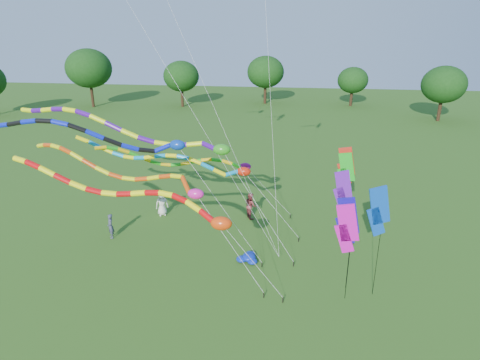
# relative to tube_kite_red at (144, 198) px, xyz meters

# --- Properties ---
(ground) EXTENTS (160.00, 160.00, 0.00)m
(ground) POSITION_rel_tube_kite_red_xyz_m (4.18, -1.82, -4.34)
(ground) COLOR #285A17
(ground) RESTS_ON ground
(tree_ring) EXTENTS (118.75, 113.98, 9.72)m
(tree_ring) POSITION_rel_tube_kite_red_xyz_m (0.99, 1.26, 1.16)
(tree_ring) COLOR #382314
(tree_ring) RESTS_ON ground
(tube_kite_red) EXTENTS (14.16, 2.38, 6.49)m
(tube_kite_red) POSITION_rel_tube_kite_red_xyz_m (0.00, 0.00, 0.00)
(tube_kite_red) COLOR black
(tube_kite_red) RESTS_ON ground
(tube_kite_orange) EXTENTS (12.45, 2.97, 7.13)m
(tube_kite_orange) POSITION_rel_tube_kite_red_xyz_m (-0.60, 0.46, 1.08)
(tube_kite_orange) COLOR black
(tube_kite_orange) RESTS_ON ground
(tube_kite_purple) EXTENTS (15.95, 2.26, 8.83)m
(tube_kite_purple) POSITION_rel_tube_kite_red_xyz_m (-1.10, 2.73, 2.67)
(tube_kite_purple) COLOR black
(tube_kite_purple) RESTS_ON ground
(tube_kite_blue) EXTENTS (14.65, 2.37, 8.96)m
(tube_kite_blue) POSITION_rel_tube_kite_red_xyz_m (-2.37, -0.11, 3.15)
(tube_kite_blue) COLOR black
(tube_kite_blue) RESTS_ON ground
(tube_kite_cyan) EXTENTS (13.05, 1.18, 6.82)m
(tube_kite_cyan) POSITION_rel_tube_kite_red_xyz_m (0.76, 4.03, 0.69)
(tube_kite_cyan) COLOR black
(tube_kite_cyan) RESTS_ON ground
(tube_kite_green) EXTENTS (11.32, 4.12, 6.33)m
(tube_kite_green) POSITION_rel_tube_kite_red_xyz_m (1.04, 5.74, 0.17)
(tube_kite_green) COLOR black
(tube_kite_green) RESTS_ON ground
(banner_pole_magenta_a) EXTENTS (1.16, 0.25, 4.97)m
(banner_pole_magenta_a) POSITION_rel_tube_kite_red_xyz_m (9.77, -0.64, -0.63)
(banner_pole_magenta_a) COLOR black
(banner_pole_magenta_a) RESTS_ON ground
(banner_pole_blue_a) EXTENTS (1.16, 0.28, 4.92)m
(banner_pole_blue_a) POSITION_rel_tube_kite_red_xyz_m (9.89, 0.27, -0.68)
(banner_pole_blue_a) COLOR black
(banner_pole_blue_a) RESTS_ON ground
(banner_pole_violet) EXTENTS (1.16, 0.19, 4.82)m
(banner_pole_violet) POSITION_rel_tube_kite_red_xyz_m (10.08, 4.45, -0.78)
(banner_pole_violet) COLOR black
(banner_pole_violet) RESTS_ON ground
(banner_pole_blue_b) EXTENTS (1.15, 0.36, 5.72)m
(banner_pole_blue_b) POSITION_rel_tube_kite_red_xyz_m (11.14, -0.20, 0.11)
(banner_pole_blue_b) COLOR black
(banner_pole_blue_b) RESTS_ON ground
(banner_pole_green) EXTENTS (1.13, 0.44, 5.26)m
(banner_pole_green) POSITION_rel_tube_kite_red_xyz_m (10.44, 6.59, -0.34)
(banner_pole_green) COLOR black
(banner_pole_green) RESTS_ON ground
(banner_pole_red) EXTENTS (1.15, 0.33, 5.48)m
(banner_pole_red) POSITION_rel_tube_kite_red_xyz_m (10.46, 7.09, -0.13)
(banner_pole_red) COLOR black
(banner_pole_red) RESTS_ON ground
(blue_nylon_heap) EXTENTS (1.14, 1.19, 0.44)m
(blue_nylon_heap) POSITION_rel_tube_kite_red_xyz_m (4.59, 2.14, -4.14)
(blue_nylon_heap) COLOR #0D27A9
(blue_nylon_heap) RESTS_ON ground
(person_a) EXTENTS (1.00, 0.85, 1.73)m
(person_a) POSITION_rel_tube_kite_red_xyz_m (-1.74, 7.13, -3.47)
(person_a) COLOR silver
(person_a) RESTS_ON ground
(person_b) EXTENTS (0.64, 0.69, 1.58)m
(person_b) POSITION_rel_tube_kite_red_xyz_m (-3.80, 3.46, -3.55)
(person_b) COLOR #3E4057
(person_b) RESTS_ON ground
(person_c) EXTENTS (1.04, 1.11, 1.83)m
(person_c) POSITION_rel_tube_kite_red_xyz_m (4.43, 7.60, -3.43)
(person_c) COLOR maroon
(person_c) RESTS_ON ground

